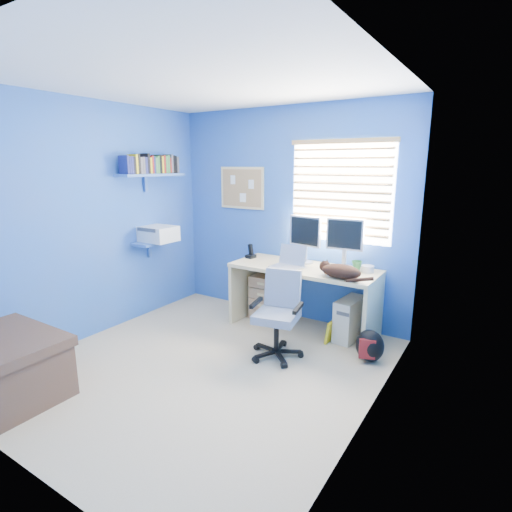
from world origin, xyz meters
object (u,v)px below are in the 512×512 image
Objects in this scene: laptop at (287,258)px; desk at (303,299)px; cat at (341,271)px; tower_pc at (350,319)px; office_chair at (278,325)px.

desk is at bearing 49.30° from laptop.
laptop is 0.83× the size of cat.
desk is at bearing -168.76° from tower_pc.
office_chair is at bearing -115.67° from cat.
laptop is 0.66m from cat.
laptop is 0.40× the size of office_chair.
tower_pc is (0.67, 0.19, -0.62)m from laptop.
cat is at bearing -23.46° from desk.
laptop is at bearing -169.04° from cat.
tower_pc is (0.02, 0.27, -0.59)m from cat.
office_chair is at bearing -64.79° from laptop.
laptop is at bearing 110.42° from office_chair.
office_chair reaches higher than tower_pc.
tower_pc is 0.88m from office_chair.
cat is (0.51, -0.22, 0.44)m from desk.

